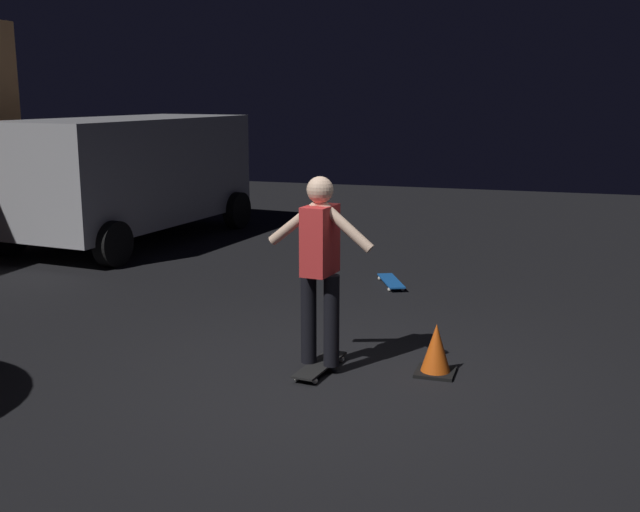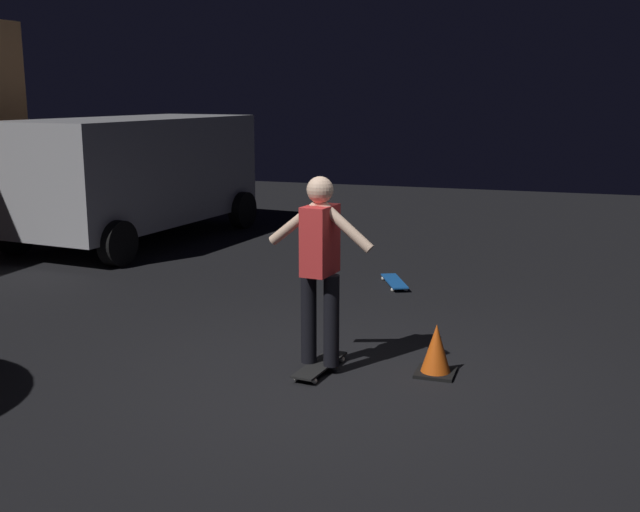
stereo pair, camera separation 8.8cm
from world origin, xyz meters
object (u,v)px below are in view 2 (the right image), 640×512
Objects in this scene: skater at (320,258)px; skateboard_ridden at (320,365)px; skateboard_spare at (394,281)px; parked_van at (137,171)px; traffic_cone at (436,351)px.

skateboard_ridden is at bearing 90.00° from skater.
parked_van is at bearing 69.69° from skateboard_spare.
skater reaches higher than skateboard_ridden.
skateboard_spare is at bearing 19.19° from traffic_cone.
skateboard_spare is 3.19m from traffic_cone.
parked_van reaches higher than skateboard_ridden.
skater is (-3.24, -0.05, 0.98)m from skateboard_spare.
skateboard_ridden and skateboard_spare have the same top height.
skateboard_ridden is 1.01× the size of skateboard_spare.
skater is at bearing -90.00° from skateboard_ridden.
skateboard_ridden is 1.03m from traffic_cone.
parked_van is 6.00× the size of skateboard_ridden.
parked_van is at bearing 43.99° from skater.
skateboard_ridden is 0.48× the size of skater.
skater is (0.00, -0.00, 0.98)m from skateboard_ridden.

